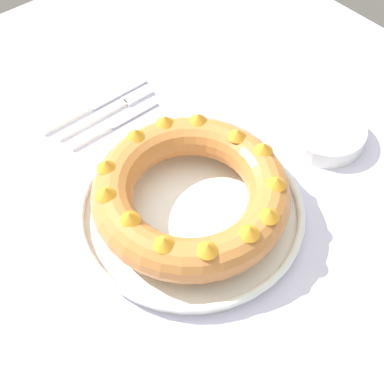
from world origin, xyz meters
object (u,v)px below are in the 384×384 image
at_px(serving_dish, 192,210).
at_px(side_bowl, 325,133).
at_px(bundt_cake, 192,192).
at_px(cake_knife, 108,127).
at_px(fork, 112,110).
at_px(serving_knife, 88,108).

height_order(serving_dish, side_bowl, side_bowl).
relative_size(serving_dish, bundt_cake, 1.18).
bearing_deg(side_bowl, cake_knife, -134.48).
relative_size(fork, side_bowl, 1.50).
bearing_deg(fork, cake_knife, -43.99).
distance_m(fork, serving_knife, 0.04).
distance_m(serving_knife, side_bowl, 0.43).
height_order(serving_knife, side_bowl, side_bowl).
relative_size(serving_knife, side_bowl, 1.64).
distance_m(serving_dish, fork, 0.28).
xyz_separation_m(serving_dish, side_bowl, (0.03, 0.28, 0.00)).
height_order(serving_dish, cake_knife, serving_dish).
bearing_deg(bundt_cake, fork, 171.67).
xyz_separation_m(cake_knife, side_bowl, (0.27, 0.27, 0.01)).
bearing_deg(serving_dish, fork, 171.66).
height_order(fork, side_bowl, side_bowl).
xyz_separation_m(bundt_cake, cake_knife, (-0.24, 0.01, -0.06)).
bearing_deg(side_bowl, bundt_cake, -95.06).
distance_m(bundt_cake, serving_knife, 0.31).
bearing_deg(cake_knife, serving_knife, -179.07).
distance_m(fork, cake_knife, 0.04).
relative_size(serving_dish, side_bowl, 2.56).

